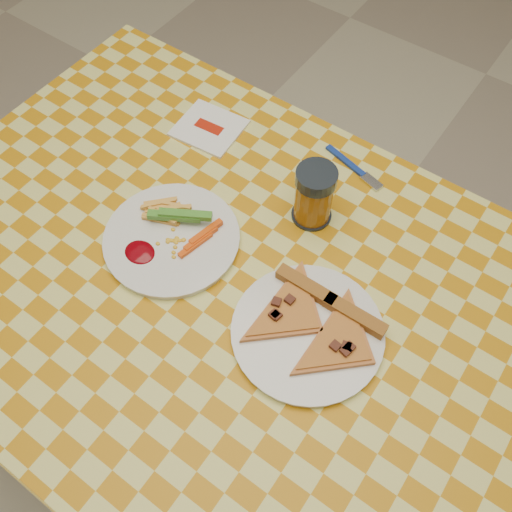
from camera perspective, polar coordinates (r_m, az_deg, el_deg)
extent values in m
plane|color=beige|center=(1.71, -1.73, -15.34)|extent=(8.00, 8.00, 0.00)
cylinder|color=silver|center=(1.70, -10.02, 7.98)|extent=(0.06, 0.06, 0.71)
cylinder|color=silver|center=(1.48, 23.88, -11.36)|extent=(0.06, 0.06, 0.71)
cube|color=#533B1C|center=(1.03, -2.77, -3.42)|extent=(1.20, 0.80, 0.04)
cylinder|color=white|center=(1.06, -8.41, 1.65)|extent=(0.26, 0.26, 0.01)
cylinder|color=white|center=(0.96, 5.16, -7.67)|extent=(0.31, 0.31, 0.01)
cube|color=#21580D|center=(1.05, -7.64, 4.05)|extent=(0.10, 0.08, 0.02)
cube|color=#E2480A|center=(1.04, -5.55, 1.75)|extent=(0.06, 0.08, 0.02)
ellipsoid|color=#69020A|center=(1.05, -11.53, 0.34)|extent=(0.06, 0.05, 0.01)
cube|color=brown|center=(0.98, 5.04, -3.08)|extent=(0.11, 0.02, 0.02)
cube|color=brown|center=(0.97, 9.84, -5.92)|extent=(0.11, 0.03, 0.02)
cylinder|color=black|center=(1.09, 5.56, 4.14)|extent=(0.08, 0.08, 0.01)
cylinder|color=#874B0E|center=(1.05, 5.77, 5.66)|extent=(0.07, 0.07, 0.10)
cylinder|color=black|center=(1.01, 6.07, 7.81)|extent=(0.07, 0.07, 0.02)
cube|color=white|center=(1.24, -4.71, 12.65)|extent=(0.14, 0.13, 0.01)
cube|color=#AF1B0A|center=(1.24, -4.72, 12.76)|extent=(0.06, 0.03, 0.00)
cube|color=navy|center=(1.18, 8.93, 9.41)|extent=(0.10, 0.04, 0.01)
cube|color=silver|center=(1.16, 11.47, 7.32)|extent=(0.05, 0.03, 0.00)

